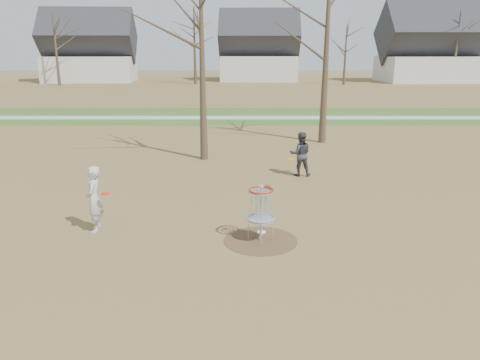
# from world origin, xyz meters

# --- Properties ---
(ground) EXTENTS (160.00, 160.00, 0.00)m
(ground) POSITION_xyz_m (0.00, 0.00, 0.00)
(ground) COLOR brown
(ground) RESTS_ON ground
(green_band) EXTENTS (160.00, 8.00, 0.01)m
(green_band) POSITION_xyz_m (0.00, 21.00, 0.01)
(green_band) COLOR #2D5119
(green_band) RESTS_ON ground
(footpath) EXTENTS (160.00, 1.50, 0.01)m
(footpath) POSITION_xyz_m (0.00, 20.00, 0.01)
(footpath) COLOR #9E9E99
(footpath) RESTS_ON green_band
(dirt_circle) EXTENTS (1.80, 1.80, 0.01)m
(dirt_circle) POSITION_xyz_m (0.00, 0.00, 0.01)
(dirt_circle) COLOR #47331E
(dirt_circle) RESTS_ON ground
(player_standing) EXTENTS (0.47, 0.66, 1.69)m
(player_standing) POSITION_xyz_m (-4.17, 0.64, 0.84)
(player_standing) COLOR silver
(player_standing) RESTS_ON ground
(player_throwing) EXTENTS (0.78, 0.61, 1.60)m
(player_throwing) POSITION_xyz_m (1.67, 5.92, 0.80)
(player_throwing) COLOR #37363B
(player_throwing) RESTS_ON ground
(disc_grounded) EXTENTS (0.22, 0.22, 0.02)m
(disc_grounded) POSITION_xyz_m (0.04, 0.49, 0.02)
(disc_grounded) COLOR white
(disc_grounded) RESTS_ON dirt_circle
(discs_in_play) EXTENTS (5.14, 3.74, 0.09)m
(discs_in_play) POSITION_xyz_m (-1.23, 2.28, 1.07)
(discs_in_play) COLOR orange
(discs_in_play) RESTS_ON ground
(disc_golf_basket) EXTENTS (0.64, 0.64, 1.35)m
(disc_golf_basket) POSITION_xyz_m (0.00, 0.00, 0.91)
(disc_golf_basket) COLOR #9EA3AD
(disc_golf_basket) RESTS_ON ground
(bare_trees) EXTENTS (52.62, 44.98, 9.00)m
(bare_trees) POSITION_xyz_m (1.78, 35.79, 5.35)
(bare_trees) COLOR #382B1E
(bare_trees) RESTS_ON ground
(houses_row) EXTENTS (56.51, 10.01, 7.26)m
(houses_row) POSITION_xyz_m (4.32, 52.56, 3.52)
(houses_row) COLOR silver
(houses_row) RESTS_ON ground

